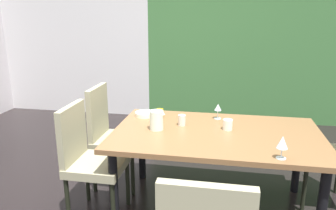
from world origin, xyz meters
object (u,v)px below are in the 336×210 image
(chair_left_far, at_px, (110,132))
(chair_left_near, at_px, (88,156))
(dining_table, at_px, (216,140))
(wine_glass_center, at_px, (218,108))
(wine_glass_corner, at_px, (282,143))
(pitcher_south, at_px, (157,120))
(cup_west, at_px, (160,113))
(cup_east, at_px, (182,120))
(cup_near_shelf, at_px, (228,125))
(serving_bowl_near_window, at_px, (145,114))

(chair_left_far, xyz_separation_m, chair_left_near, (0.00, -0.54, -0.01))
(chair_left_far, bearing_deg, dining_table, 75.35)
(chair_left_near, distance_m, wine_glass_center, 1.23)
(wine_glass_corner, relative_size, pitcher_south, 0.97)
(wine_glass_corner, distance_m, pitcher_south, 1.03)
(wine_glass_center, bearing_deg, chair_left_far, -175.01)
(cup_west, bearing_deg, cup_east, -37.11)
(cup_west, relative_size, pitcher_south, 0.51)
(wine_glass_corner, relative_size, cup_east, 1.71)
(pitcher_south, bearing_deg, wine_glass_center, 37.96)
(chair_left_far, relative_size, cup_near_shelf, 11.09)
(chair_left_far, xyz_separation_m, cup_west, (0.49, 0.02, 0.21))
(chair_left_far, bearing_deg, serving_bowl_near_window, 98.20)
(cup_west, bearing_deg, wine_glass_center, 7.08)
(chair_left_far, xyz_separation_m, pitcher_south, (0.53, -0.30, 0.25))
(cup_near_shelf, bearing_deg, chair_left_near, -162.88)
(pitcher_south, bearing_deg, wine_glass_corner, -23.19)
(cup_east, bearing_deg, chair_left_near, -151.88)
(dining_table, height_order, cup_west, cup_west)
(cup_east, bearing_deg, pitcher_south, -143.48)
(cup_east, height_order, cup_near_shelf, cup_east)
(chair_left_far, bearing_deg, wine_glass_corner, 64.53)
(chair_left_near, height_order, cup_west, chair_left_near)
(dining_table, height_order, serving_bowl_near_window, serving_bowl_near_window)
(cup_west, height_order, pitcher_south, pitcher_south)
(chair_left_far, xyz_separation_m, cup_east, (0.72, -0.15, 0.21))
(serving_bowl_near_window, bearing_deg, chair_left_far, -171.80)
(chair_left_near, distance_m, cup_west, 0.77)
(cup_east, xyz_separation_m, cup_near_shelf, (0.39, -0.04, -0.00))
(dining_table, distance_m, cup_west, 0.62)
(chair_left_far, height_order, wine_glass_corner, chair_left_far)
(wine_glass_center, distance_m, cup_east, 0.39)
(chair_left_far, distance_m, cup_east, 0.77)
(wine_glass_center, xyz_separation_m, cup_east, (-0.30, -0.24, -0.06))
(chair_left_far, distance_m, wine_glass_center, 1.06)
(chair_left_far, xyz_separation_m, wine_glass_corner, (1.48, -0.70, 0.28))
(chair_left_near, relative_size, wine_glass_center, 6.74)
(pitcher_south, bearing_deg, cup_near_shelf, 9.84)
(wine_glass_corner, distance_m, wine_glass_center, 0.91)
(wine_glass_center, xyz_separation_m, serving_bowl_near_window, (-0.68, -0.04, -0.08))
(cup_east, distance_m, cup_near_shelf, 0.40)
(cup_near_shelf, bearing_deg, pitcher_south, -170.16)
(dining_table, relative_size, wine_glass_corner, 10.63)
(chair_left_near, relative_size, pitcher_south, 5.79)
(cup_east, bearing_deg, cup_west, 142.89)
(cup_west, bearing_deg, pitcher_south, -83.07)
(dining_table, height_order, pitcher_south, pitcher_south)
(chair_left_far, height_order, cup_east, chair_left_far)
(chair_left_near, xyz_separation_m, wine_glass_center, (1.02, 0.63, 0.28))
(dining_table, height_order, cup_near_shelf, cup_near_shelf)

